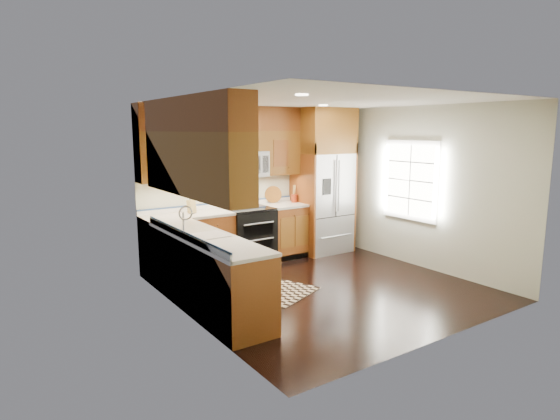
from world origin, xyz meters
TOP-DOWN VIEW (x-y plane):
  - ground at (0.00, 0.00)m, footprint 4.00×4.00m
  - wall_back at (0.00, 2.00)m, footprint 4.00×0.02m
  - wall_left at (-2.00, 0.00)m, footprint 0.02×4.00m
  - wall_right at (2.00, 0.00)m, footprint 0.02×4.00m
  - window at (1.98, 0.20)m, footprint 0.04×1.10m
  - base_cabinets at (-1.23, 0.90)m, footprint 2.85×3.00m
  - countertop at (-1.09, 1.01)m, footprint 2.86×3.01m
  - upper_cabinets at (-1.15, 1.09)m, footprint 2.85×3.00m
  - range at (-0.25, 1.67)m, footprint 0.76×0.67m
  - microwave at (-0.25, 1.80)m, footprint 0.76×0.40m
  - refrigerator at (1.30, 1.63)m, footprint 0.98×0.75m
  - sink_faucet at (-1.73, 0.23)m, footprint 0.54×0.44m
  - rug at (-0.76, 0.53)m, footprint 1.43×1.76m
  - knife_block at (-1.21, 1.77)m, footprint 0.10×0.14m
  - utensil_crock at (0.74, 1.75)m, footprint 0.14×0.14m
  - cutting_board at (0.42, 1.94)m, footprint 0.40×0.40m

SIDE VIEW (x-z plane):
  - ground at x=0.00m, z-range 0.00..0.00m
  - rug at x=-0.76m, z-range 0.00..0.01m
  - base_cabinets at x=-1.23m, z-range 0.00..0.90m
  - range at x=-0.25m, z-range 0.00..0.94m
  - countertop at x=-1.09m, z-range 0.90..0.94m
  - cutting_board at x=0.42m, z-range 0.94..0.96m
  - sink_faucet at x=-1.73m, z-range 0.81..1.18m
  - utensil_crock at x=0.74m, z-range 0.89..1.20m
  - knife_block at x=-1.21m, z-range 0.92..1.18m
  - wall_back at x=0.00m, z-range 0.00..2.60m
  - wall_left at x=-2.00m, z-range 0.00..2.60m
  - wall_right at x=2.00m, z-range 0.00..2.60m
  - refrigerator at x=1.30m, z-range 0.00..2.60m
  - window at x=1.98m, z-range 0.75..2.05m
  - microwave at x=-0.25m, z-range 1.45..1.87m
  - upper_cabinets at x=-1.15m, z-range 1.45..2.60m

